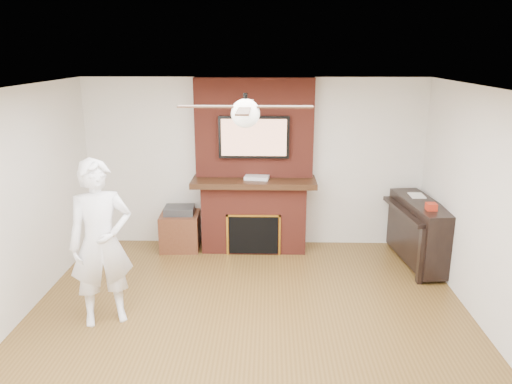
{
  "coord_description": "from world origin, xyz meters",
  "views": [
    {
      "loc": [
        0.21,
        -4.48,
        2.87
      ],
      "look_at": [
        0.07,
        0.9,
        1.33
      ],
      "focal_mm": 35.0,
      "sensor_mm": 36.0,
      "label": 1
    }
  ],
  "objects_px": {
    "person": "(101,243)",
    "fireplace": "(254,183)",
    "piano": "(419,231)",
    "side_table": "(180,229)"
  },
  "relations": [
    {
      "from": "person",
      "to": "fireplace",
      "type": "bearing_deg",
      "value": 31.22
    },
    {
      "from": "fireplace",
      "to": "piano",
      "type": "relative_size",
      "value": 1.77
    },
    {
      "from": "fireplace",
      "to": "person",
      "type": "distance_m",
      "value": 2.66
    },
    {
      "from": "piano",
      "to": "side_table",
      "type": "bearing_deg",
      "value": 165.22
    },
    {
      "from": "person",
      "to": "side_table",
      "type": "distance_m",
      "value": 2.23
    },
    {
      "from": "side_table",
      "to": "piano",
      "type": "relative_size",
      "value": 0.46
    },
    {
      "from": "person",
      "to": "piano",
      "type": "xyz_separation_m",
      "value": [
        3.83,
        1.61,
        -0.42
      ]
    },
    {
      "from": "fireplace",
      "to": "person",
      "type": "height_order",
      "value": "fireplace"
    },
    {
      "from": "piano",
      "to": "fireplace",
      "type": "bearing_deg",
      "value": 159.8
    },
    {
      "from": "fireplace",
      "to": "person",
      "type": "bearing_deg",
      "value": -125.68
    }
  ]
}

